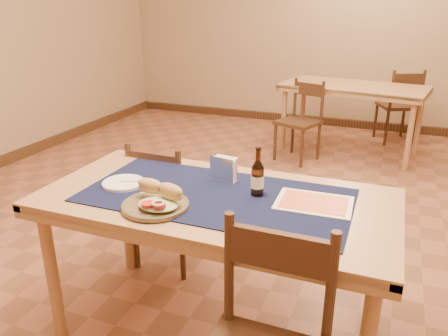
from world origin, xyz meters
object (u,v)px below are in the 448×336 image
(chair_main_far, at_px, (167,202))
(napkin_holder, at_px, (224,169))
(main_table, at_px, (216,212))
(beer_bottle, at_px, (258,178))
(back_table, at_px, (353,93))
(sandwich_plate, at_px, (157,201))

(chair_main_far, height_order, napkin_holder, napkin_holder)
(main_table, bearing_deg, beer_bottle, 21.46)
(beer_bottle, xyz_separation_m, napkin_holder, (-0.20, 0.11, -0.03))
(back_table, relative_size, chair_main_far, 1.92)
(main_table, relative_size, beer_bottle, 7.16)
(chair_main_far, relative_size, napkin_holder, 5.73)
(beer_bottle, relative_size, napkin_holder, 1.55)
(sandwich_plate, bearing_deg, napkin_holder, 69.01)
(sandwich_plate, distance_m, napkin_holder, 0.42)
(sandwich_plate, relative_size, napkin_holder, 1.99)
(main_table, relative_size, chair_main_far, 1.94)
(sandwich_plate, bearing_deg, main_table, 49.98)
(back_table, xyz_separation_m, napkin_holder, (-0.31, -3.02, 0.15))
(main_table, distance_m, napkin_holder, 0.23)
(napkin_holder, bearing_deg, back_table, 84.12)
(back_table, bearing_deg, main_table, -95.01)
(chair_main_far, bearing_deg, back_table, 73.83)
(chair_main_far, distance_m, napkin_holder, 0.68)
(main_table, xyz_separation_m, sandwich_plate, (-0.18, -0.22, 0.12))
(napkin_holder, bearing_deg, sandwich_plate, -110.99)
(beer_bottle, bearing_deg, chair_main_far, 150.39)
(sandwich_plate, bearing_deg, back_table, 82.30)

